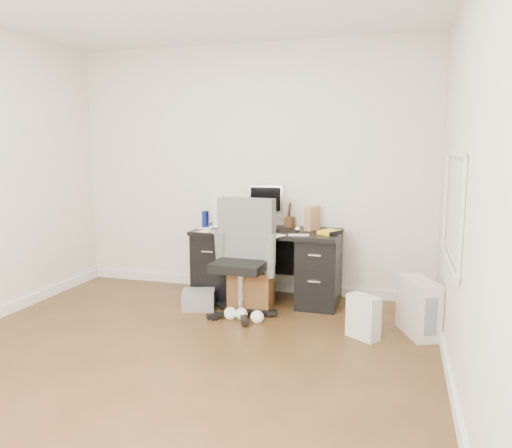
{
  "coord_description": "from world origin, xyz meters",
  "views": [
    {
      "loc": [
        1.61,
        -3.29,
        1.6
      ],
      "look_at": [
        0.31,
        1.2,
        0.88
      ],
      "focal_mm": 35.0,
      "sensor_mm": 36.0,
      "label": 1
    }
  ],
  "objects_px": {
    "desk": "(267,263)",
    "pc_tower": "(419,307)",
    "lcd_monitor": "(266,206)",
    "wicker_basket": "(252,289)",
    "office_chair": "(240,259)",
    "keyboard": "(261,229)"
  },
  "relations": [
    {
      "from": "keyboard",
      "to": "office_chair",
      "type": "xyz_separation_m",
      "value": [
        -0.05,
        -0.54,
        -0.2
      ]
    },
    {
      "from": "lcd_monitor",
      "to": "keyboard",
      "type": "height_order",
      "value": "lcd_monitor"
    },
    {
      "from": "desk",
      "to": "wicker_basket",
      "type": "height_order",
      "value": "desk"
    },
    {
      "from": "keyboard",
      "to": "pc_tower",
      "type": "bearing_deg",
      "value": -15.33
    },
    {
      "from": "desk",
      "to": "lcd_monitor",
      "type": "relative_size",
      "value": 3.27
    },
    {
      "from": "pc_tower",
      "to": "office_chair",
      "type": "bearing_deg",
      "value": 157.3
    },
    {
      "from": "lcd_monitor",
      "to": "keyboard",
      "type": "bearing_deg",
      "value": -93.77
    },
    {
      "from": "desk",
      "to": "pc_tower",
      "type": "xyz_separation_m",
      "value": [
        1.5,
        -0.59,
        -0.16
      ]
    },
    {
      "from": "lcd_monitor",
      "to": "pc_tower",
      "type": "distance_m",
      "value": 1.9
    },
    {
      "from": "lcd_monitor",
      "to": "pc_tower",
      "type": "xyz_separation_m",
      "value": [
        1.57,
        -0.77,
        -0.74
      ]
    },
    {
      "from": "desk",
      "to": "lcd_monitor",
      "type": "distance_m",
      "value": 0.61
    },
    {
      "from": "desk",
      "to": "pc_tower",
      "type": "bearing_deg",
      "value": -21.35
    },
    {
      "from": "keyboard",
      "to": "wicker_basket",
      "type": "height_order",
      "value": "keyboard"
    },
    {
      "from": "office_chair",
      "to": "wicker_basket",
      "type": "distance_m",
      "value": 0.42
    },
    {
      "from": "lcd_monitor",
      "to": "office_chair",
      "type": "distance_m",
      "value": 0.86
    },
    {
      "from": "keyboard",
      "to": "office_chair",
      "type": "distance_m",
      "value": 0.58
    },
    {
      "from": "keyboard",
      "to": "pc_tower",
      "type": "xyz_separation_m",
      "value": [
        1.57,
        -0.56,
        -0.52
      ]
    },
    {
      "from": "office_chair",
      "to": "lcd_monitor",
      "type": "bearing_deg",
      "value": 88.47
    },
    {
      "from": "lcd_monitor",
      "to": "keyboard",
      "type": "xyz_separation_m",
      "value": [
        0.0,
        -0.21,
        -0.22
      ]
    },
    {
      "from": "lcd_monitor",
      "to": "wicker_basket",
      "type": "height_order",
      "value": "lcd_monitor"
    },
    {
      "from": "office_chair",
      "to": "keyboard",
      "type": "bearing_deg",
      "value": 86.81
    },
    {
      "from": "desk",
      "to": "keyboard",
      "type": "height_order",
      "value": "keyboard"
    }
  ]
}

